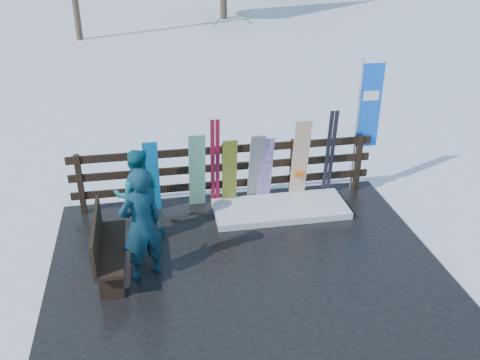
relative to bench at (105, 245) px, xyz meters
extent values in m
plane|color=white|center=(2.09, -0.24, -0.60)|extent=(700.00, 700.00, 0.00)
cube|color=black|center=(2.09, -0.24, -0.56)|extent=(6.00, 5.00, 0.08)
cube|color=black|center=(-0.51, 1.96, 0.06)|extent=(0.10, 0.10, 1.15)
cube|color=black|center=(0.79, 1.96, 0.06)|extent=(0.10, 0.10, 1.15)
cube|color=black|center=(2.09, 1.96, 0.06)|extent=(0.10, 0.10, 1.15)
cube|color=black|center=(3.39, 1.96, 0.06)|extent=(0.10, 0.10, 1.15)
cube|color=black|center=(4.69, 1.96, 0.06)|extent=(0.10, 0.10, 1.15)
cube|color=black|center=(2.09, 1.96, -0.17)|extent=(5.60, 0.05, 0.14)
cube|color=black|center=(2.09, 1.96, 0.18)|extent=(5.60, 0.05, 0.14)
cube|color=black|center=(2.09, 1.96, 0.53)|extent=(5.60, 0.05, 0.14)
cube|color=white|center=(3.02, 1.36, -0.46)|extent=(2.41, 1.00, 0.12)
cube|color=black|center=(0.07, 0.00, -0.07)|extent=(0.40, 1.50, 0.06)
cube|color=black|center=(0.07, -0.60, -0.29)|extent=(0.34, 0.06, 0.45)
cube|color=black|center=(0.07, 0.60, -0.29)|extent=(0.34, 0.06, 0.45)
cube|color=black|center=(-0.11, 0.00, 0.20)|extent=(0.05, 1.50, 0.50)
cube|color=#0E7CB8|center=(0.75, 1.74, 0.20)|extent=(0.26, 0.26, 1.43)
cube|color=silver|center=(1.56, 1.74, 0.25)|extent=(0.29, 0.42, 1.54)
cube|color=#C7D028|center=(2.14, 1.74, 0.16)|extent=(0.26, 0.22, 1.35)
cube|color=silver|center=(2.80, 1.74, 0.17)|extent=(0.25, 0.32, 1.37)
cube|color=black|center=(2.63, 1.74, 0.21)|extent=(0.26, 0.40, 1.44)
cube|color=white|center=(3.46, 1.74, 0.31)|extent=(0.30, 0.29, 1.65)
cube|color=maroon|center=(1.85, 1.81, 0.35)|extent=(0.07, 0.22, 1.74)
cube|color=maroon|center=(1.94, 1.81, 0.35)|extent=(0.08, 0.22, 1.74)
cube|color=black|center=(4.00, 1.81, 0.36)|extent=(0.08, 0.19, 1.75)
cube|color=black|center=(4.09, 1.81, 0.36)|extent=(0.08, 0.19, 1.75)
cylinder|color=silver|center=(4.61, 2.01, 0.78)|extent=(0.04, 0.04, 2.60)
cube|color=blue|center=(4.83, 2.01, 1.18)|extent=(0.42, 0.02, 1.60)
imported|color=#0F3F46|center=(0.55, -0.13, 0.38)|extent=(0.77, 0.67, 1.78)
imported|color=#115D6C|center=(0.51, 0.97, 0.28)|extent=(0.78, 0.61, 1.59)
camera|label=1|loc=(0.78, -6.85, 4.38)|focal=40.00mm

